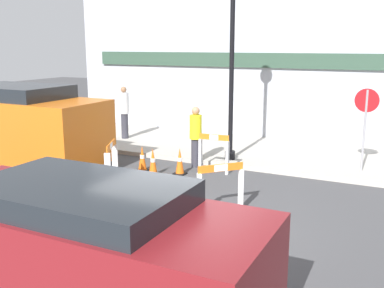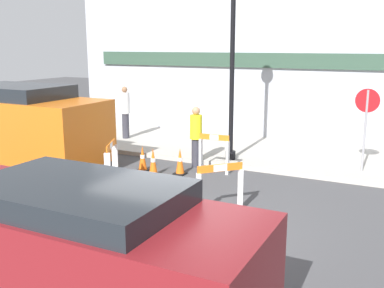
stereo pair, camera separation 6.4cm
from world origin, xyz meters
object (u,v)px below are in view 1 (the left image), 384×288
(work_van, at_px, (16,123))
(streetlamp_post, at_px, (232,43))
(stop_sign, at_px, (366,116))
(parked_car_1, at_px, (82,245))
(person_worker, at_px, (196,135))
(person_pedestrian, at_px, (124,111))

(work_van, bearing_deg, streetlamp_post, 30.63)
(streetlamp_post, distance_m, stop_sign, 3.95)
(parked_car_1, bearing_deg, work_van, 142.57)
(work_van, bearing_deg, stop_sign, 21.60)
(stop_sign, relative_size, work_van, 0.42)
(person_worker, xyz_separation_m, person_pedestrian, (-3.64, 1.85, 0.19))
(stop_sign, distance_m, person_worker, 4.42)
(streetlamp_post, height_order, parked_car_1, streetlamp_post)
(streetlamp_post, distance_m, person_worker, 2.67)
(parked_car_1, bearing_deg, person_worker, 105.28)
(parked_car_1, relative_size, work_van, 0.89)
(stop_sign, height_order, person_worker, stop_sign)
(streetlamp_post, height_order, person_worker, streetlamp_post)
(streetlamp_post, relative_size, work_van, 0.98)
(stop_sign, relative_size, person_worker, 1.27)
(stop_sign, bearing_deg, person_worker, 19.96)
(person_worker, relative_size, work_van, 0.33)
(person_pedestrian, height_order, parked_car_1, person_pedestrian)
(work_van, bearing_deg, parked_car_1, -37.43)
(person_worker, height_order, work_van, work_van)
(person_pedestrian, height_order, work_van, work_van)
(streetlamp_post, height_order, person_pedestrian, streetlamp_post)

